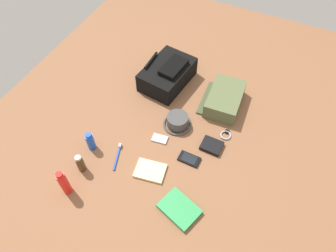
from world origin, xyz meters
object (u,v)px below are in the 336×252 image
object	(u,v)px
toothbrush	(118,155)
cell_phone	(189,159)
bucket_hat	(177,121)
cologne_bottle	(80,164)
notepad	(150,171)
paperback_novel	(179,209)
media_player	(160,139)
sunscreen_spray	(64,183)
wristwatch	(226,135)
wallet	(211,146)
backpack	(168,74)
deodorant_spray	(90,141)
toiletry_pouch	(224,99)

from	to	relation	value
toothbrush	cell_phone	bearing A→B (deg)	-68.29
bucket_hat	cell_phone	xyz separation A→B (m)	(-0.18, -0.15, -0.02)
cologne_bottle	notepad	distance (m)	0.35
paperback_novel	media_player	distance (m)	0.41
sunscreen_spray	cologne_bottle	size ratio (longest dim) A/B	1.47
paperback_novel	toothbrush	bearing A→B (deg)	72.31
cologne_bottle	wristwatch	world-z (taller)	cologne_bottle
bucket_hat	wallet	distance (m)	0.24
backpack	deodorant_spray	distance (m)	0.63
cologne_bottle	deodorant_spray	bearing A→B (deg)	12.22
toiletry_pouch	deodorant_spray	world-z (taller)	deodorant_spray
notepad	cell_phone	bearing A→B (deg)	-55.07
paperback_novel	toothbrush	size ratio (longest dim) A/B	1.34
toiletry_pouch	notepad	distance (m)	0.61
wallet	cologne_bottle	bearing A→B (deg)	127.62
deodorant_spray	media_player	world-z (taller)	deodorant_spray
bucket_hat	wristwatch	xyz separation A→B (m)	(0.05, -0.27, -0.02)
sunscreen_spray	cologne_bottle	xyz separation A→B (m)	(0.13, 0.00, -0.03)
cologne_bottle	toothbrush	xyz separation A→B (m)	(0.14, -0.12, -0.05)
paperback_novel	cell_phone	xyz separation A→B (m)	(0.27, 0.06, -0.00)
toiletry_pouch	paperback_novel	size ratio (longest dim) A/B	1.39
notepad	wallet	bearing A→B (deg)	-49.96
bucket_hat	paperback_novel	size ratio (longest dim) A/B	0.76
sunscreen_spray	bucket_hat	bearing A→B (deg)	-27.97
cologne_bottle	wallet	distance (m)	0.68
paperback_novel	wallet	world-z (taller)	same
bucket_hat	toothbrush	size ratio (longest dim) A/B	1.02
bucket_hat	notepad	xyz separation A→B (m)	(-0.33, 0.00, -0.02)
toiletry_pouch	sunscreen_spray	bearing A→B (deg)	149.56
notepad	media_player	bearing A→B (deg)	2.80
wallet	sunscreen_spray	bearing A→B (deg)	135.69
toothbrush	deodorant_spray	bearing A→B (deg)	94.85
bucket_hat	notepad	distance (m)	0.33
cologne_bottle	paperback_novel	distance (m)	0.54
backpack	paperback_novel	bearing A→B (deg)	-150.89
media_player	notepad	distance (m)	0.20
sunscreen_spray	cell_phone	size ratio (longest dim) A/B	1.51
cell_phone	wallet	bearing A→B (deg)	-32.86
media_player	wallet	size ratio (longest dim) A/B	0.82
cologne_bottle	cell_phone	world-z (taller)	cologne_bottle
wallet	notepad	size ratio (longest dim) A/B	0.73
cologne_bottle	cell_phone	xyz separation A→B (m)	(0.28, -0.47, -0.05)
sunscreen_spray	wristwatch	distance (m)	0.87
notepad	wristwatch	bearing A→B (deg)	-45.41
media_player	wallet	xyz separation A→B (m)	(0.07, -0.27, 0.01)
paperback_novel	media_player	xyz separation A→B (m)	(0.32, 0.26, -0.01)
cologne_bottle	deodorant_spray	distance (m)	0.13
backpack	sunscreen_spray	xyz separation A→B (m)	(-0.87, 0.12, 0.02)
backpack	paperback_novel	xyz separation A→B (m)	(-0.73, -0.41, -0.06)
toothbrush	paperback_novel	bearing A→B (deg)	-107.69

